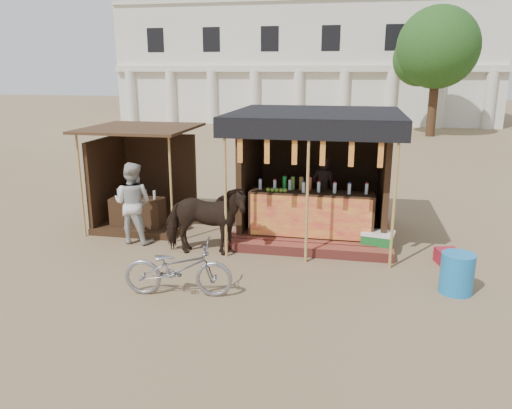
{
  "coord_description": "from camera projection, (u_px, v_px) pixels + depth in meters",
  "views": [
    {
      "loc": [
        1.82,
        -7.61,
        3.65
      ],
      "look_at": [
        0.0,
        1.6,
        1.1
      ],
      "focal_mm": 35.0,
      "sensor_mm": 36.0,
      "label": 1
    }
  ],
  "objects": [
    {
      "name": "blue_barrel",
      "position": [
        457.0,
        273.0,
        8.36
      ],
      "size": [
        0.6,
        0.6,
        0.69
      ],
      "primitive_type": "cylinder",
      "rotation": [
        0.0,
        0.0,
        0.1
      ],
      "color": "#1870B5",
      "rests_on": "ground"
    },
    {
      "name": "cow",
      "position": [
        205.0,
        220.0,
        9.97
      ],
      "size": [
        1.8,
        0.93,
        1.47
      ],
      "primitive_type": "imported",
      "rotation": [
        0.0,
        0.0,
        1.65
      ],
      "color": "black",
      "rests_on": "ground"
    },
    {
      "name": "motorbike",
      "position": [
        178.0,
        268.0,
        8.23
      ],
      "size": [
        1.87,
        0.85,
        0.95
      ],
      "primitive_type": "imported",
      "rotation": [
        0.0,
        0.0,
        1.7
      ],
      "color": "gray",
      "rests_on": "ground"
    },
    {
      "name": "secondary_stall",
      "position": [
        140.0,
        190.0,
        11.93
      ],
      "size": [
        2.4,
        2.4,
        2.38
      ],
      "color": "#352013",
      "rests_on": "ground"
    },
    {
      "name": "red_crate",
      "position": [
        448.0,
        257.0,
        9.66
      ],
      "size": [
        0.5,
        0.5,
        0.28
      ],
      "primitive_type": "cube",
      "rotation": [
        0.0,
        0.0,
        0.24
      ],
      "color": "maroon",
      "rests_on": "ground"
    },
    {
      "name": "tree",
      "position": [
        433.0,
        51.0,
        27.16
      ],
      "size": [
        4.5,
        4.4,
        7.0
      ],
      "color": "#382314",
      "rests_on": "ground"
    },
    {
      "name": "main_stall",
      "position": [
        315.0,
        190.0,
        11.22
      ],
      "size": [
        3.6,
        3.61,
        2.78
      ],
      "color": "#983B31",
      "rests_on": "ground"
    },
    {
      "name": "ground",
      "position": [
        238.0,
        291.0,
        8.5
      ],
      "size": [
        120.0,
        120.0,
        0.0
      ],
      "primitive_type": "plane",
      "color": "#846B4C",
      "rests_on": "ground"
    },
    {
      "name": "cooler",
      "position": [
        378.0,
        242.0,
        10.18
      ],
      "size": [
        0.71,
        0.55,
        0.46
      ],
      "color": "#166726",
      "rests_on": "ground"
    },
    {
      "name": "bystander",
      "position": [
        133.0,
        203.0,
        10.68
      ],
      "size": [
        0.9,
        0.72,
        1.76
      ],
      "primitive_type": "imported",
      "rotation": [
        0.0,
        0.0,
        3.08
      ],
      "color": "beige",
      "rests_on": "ground"
    },
    {
      "name": "background_building",
      "position": [
        305.0,
        65.0,
        36.18
      ],
      "size": [
        26.0,
        7.45,
        8.18
      ],
      "color": "silver",
      "rests_on": "ground"
    }
  ]
}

